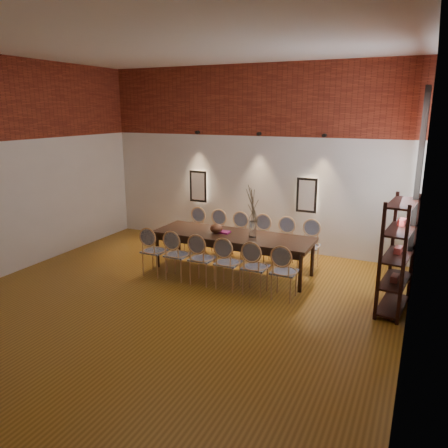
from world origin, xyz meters
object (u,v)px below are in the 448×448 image
at_px(dining_table, 233,253).
at_px(chair_near_f, 284,272).
at_px(chair_near_b, 178,255).
at_px(shelving_rack, 397,256).
at_px(chair_far_c, 237,236).
at_px(chair_near_c, 202,258).
at_px(chair_near_d, 228,263).
at_px(chair_far_b, 215,234).
at_px(chair_near_a, 154,251).
at_px(chair_far_d, 259,239).
at_px(vase, 252,229).
at_px(book, 223,232).
at_px(chair_far_f, 308,246).
at_px(chair_near_e, 255,267).
at_px(chair_far_a, 194,231).
at_px(chair_far_e, 283,243).
at_px(bowl, 216,229).

height_order(dining_table, chair_near_f, chair_near_f).
xyz_separation_m(chair_near_b, shelving_rack, (3.73, 0.29, 0.43)).
relative_size(chair_near_f, chair_far_c, 1.00).
bearing_deg(chair_near_c, chair_near_d, -0.00).
relative_size(chair_near_f, chair_far_b, 1.00).
bearing_deg(chair_near_a, dining_table, 31.16).
height_order(chair_near_b, chair_far_d, same).
xyz_separation_m(dining_table, chair_near_b, (-0.77, -0.77, 0.09)).
relative_size(vase, book, 1.15).
bearing_deg(chair_near_f, dining_table, 148.84).
bearing_deg(chair_far_b, shelving_rack, 161.60).
height_order(chair_near_f, chair_far_c, same).
relative_size(chair_near_b, book, 3.62).
xyz_separation_m(chair_far_d, chair_far_f, (1.02, -0.01, 0.00)).
relative_size(chair_near_f, chair_far_f, 1.00).
bearing_deg(chair_near_e, chair_near_a, 180.00).
distance_m(chair_far_a, shelving_rack, 4.44).
bearing_deg(chair_far_a, chair_far_f, -180.00).
bearing_deg(dining_table, chair_near_c, -108.30).
bearing_deg(chair_far_b, chair_far_c, -180.00).
xyz_separation_m(chair_near_f, book, (-1.49, 0.81, 0.30)).
distance_m(chair_near_b, chair_far_a, 1.63).
height_order(chair_near_e, chair_far_a, same).
height_order(chair_near_b, chair_far_e, same).
bearing_deg(chair_far_d, chair_near_b, 56.51).
bearing_deg(dining_table, chair_far_b, 134.78).
relative_size(chair_near_b, chair_far_d, 1.00).
distance_m(chair_far_e, bowl, 1.42).
relative_size(chair_far_d, shelving_rack, 0.52).
bearing_deg(chair_far_c, bowl, 85.11).
bearing_deg(chair_near_b, book, 55.51).
bearing_deg(vase, bowl, -176.37).
bearing_deg(chair_far_e, chair_near_a, 37.08).
bearing_deg(shelving_rack, chair_near_d, -167.98).
height_order(chair_near_a, chair_far_c, same).
bearing_deg(chair_near_d, chair_far_e, 71.70).
xyz_separation_m(chair_near_b, chair_near_e, (1.53, -0.01, 0.00)).
bearing_deg(chair_far_c, dining_table, 108.30).
relative_size(chair_near_d, book, 3.62).
xyz_separation_m(chair_near_b, chair_near_d, (1.02, -0.01, 0.00)).
bearing_deg(chair_far_d, shelving_rack, 155.37).
xyz_separation_m(chair_near_e, vase, (-0.36, 0.78, 0.43)).
height_order(chair_far_f, book, chair_far_f).
xyz_separation_m(chair_near_c, book, (0.04, 0.80, 0.30)).
xyz_separation_m(chair_near_b, chair_far_d, (1.03, 1.54, 0.00)).
xyz_separation_m(chair_near_f, vase, (-0.87, 0.78, 0.43)).
xyz_separation_m(dining_table, vase, (0.40, -0.00, 0.53)).
bearing_deg(chair_far_a, chair_far_c, -180.00).
bearing_deg(vase, chair_near_c, -130.60).
bearing_deg(chair_far_d, chair_far_a, 0.00).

